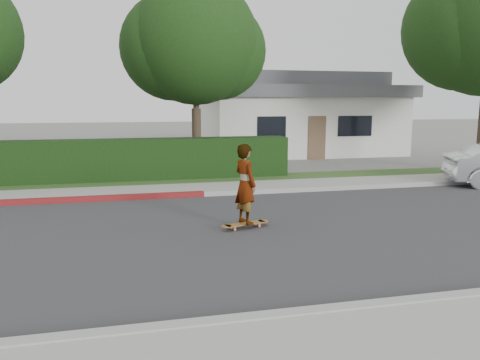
# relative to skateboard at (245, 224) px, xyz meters

# --- Properties ---
(ground) EXTENTS (120.00, 120.00, 0.00)m
(ground) POSITION_rel_skateboard_xyz_m (-1.34, -0.36, -0.10)
(ground) COLOR slate
(ground) RESTS_ON ground
(road) EXTENTS (60.00, 8.00, 0.01)m
(road) POSITION_rel_skateboard_xyz_m (-1.34, -0.36, -0.10)
(road) COLOR #2D2D30
(road) RESTS_ON ground
(curb_near) EXTENTS (60.00, 0.20, 0.15)m
(curb_near) POSITION_rel_skateboard_xyz_m (-1.34, -4.46, -0.03)
(curb_near) COLOR #9E9E99
(curb_near) RESTS_ON ground
(curb_far) EXTENTS (60.00, 0.20, 0.15)m
(curb_far) POSITION_rel_skateboard_xyz_m (-1.34, 3.74, -0.03)
(curb_far) COLOR #9E9E99
(curb_far) RESTS_ON ground
(sidewalk_far) EXTENTS (60.00, 1.60, 0.12)m
(sidewalk_far) POSITION_rel_skateboard_xyz_m (-1.34, 4.64, -0.04)
(sidewalk_far) COLOR gray
(sidewalk_far) RESTS_ON ground
(planting_strip) EXTENTS (60.00, 1.60, 0.10)m
(planting_strip) POSITION_rel_skateboard_xyz_m (-1.34, 6.24, -0.05)
(planting_strip) COLOR #2D4C1E
(planting_strip) RESTS_ON ground
(hedge) EXTENTS (15.00, 1.00, 1.50)m
(hedge) POSITION_rel_skateboard_xyz_m (-4.34, 6.84, 0.65)
(hedge) COLOR black
(hedge) RESTS_ON ground
(tree_center) EXTENTS (5.66, 4.84, 7.44)m
(tree_center) POSITION_rel_skateboard_xyz_m (0.15, 8.83, 4.80)
(tree_center) COLOR #33261C
(tree_center) RESTS_ON ground
(house) EXTENTS (10.60, 8.60, 4.30)m
(house) POSITION_rel_skateboard_xyz_m (6.66, 15.63, 1.99)
(house) COLOR beige
(house) RESTS_ON ground
(skateboard) EXTENTS (1.18, 0.53, 0.11)m
(skateboard) POSITION_rel_skateboard_xyz_m (0.00, 0.00, 0.00)
(skateboard) COLOR #D16139
(skateboard) RESTS_ON ground
(skateboarder) EXTENTS (0.61, 0.74, 1.75)m
(skateboarder) POSITION_rel_skateboard_xyz_m (0.00, 0.00, 0.89)
(skateboarder) COLOR white
(skateboarder) RESTS_ON skateboard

